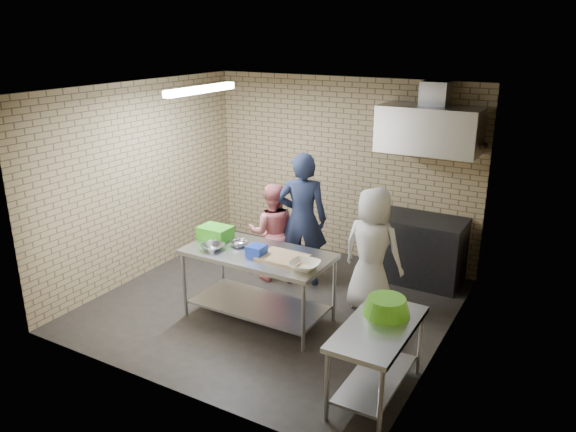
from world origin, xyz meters
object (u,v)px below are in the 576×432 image
(bottle_red, at_px, (437,133))
(woman_pink, at_px, (272,232))
(man_navy, at_px, (302,220))
(prep_table, at_px, (258,286))
(stove, at_px, (419,249))
(woman_white, at_px, (372,250))
(green_crate, at_px, (215,232))
(green_basin, at_px, (386,306))
(side_counter, at_px, (376,361))
(blue_tub, at_px, (257,251))

(bottle_red, bearing_deg, woman_pink, -146.60)
(man_navy, bearing_deg, prep_table, 67.80)
(stove, height_order, woman_white, woman_white)
(prep_table, bearing_deg, green_crate, 170.27)
(green_basin, bearing_deg, man_navy, 137.81)
(side_counter, relative_size, bottle_red, 6.67)
(blue_tub, xyz_separation_m, woman_white, (1.02, 1.01, -0.14))
(green_basin, bearing_deg, prep_table, 165.20)
(woman_pink, bearing_deg, green_basin, 117.05)
(stove, height_order, bottle_red, bottle_red)
(side_counter, bearing_deg, stove, 99.29)
(side_counter, distance_m, woman_white, 1.82)
(stove, height_order, green_crate, green_crate)
(woman_pink, bearing_deg, bottle_red, -174.75)
(blue_tub, relative_size, bottle_red, 1.07)
(green_crate, height_order, bottle_red, bottle_red)
(woman_pink, xyz_separation_m, woman_white, (1.53, -0.16, 0.10))
(green_crate, xyz_separation_m, green_basin, (2.45, -0.58, -0.11))
(prep_table, relative_size, blue_tub, 9.00)
(prep_table, height_order, stove, stove)
(prep_table, bearing_deg, woman_pink, 113.04)
(man_navy, relative_size, woman_pink, 1.33)
(stove, relative_size, green_crate, 3.12)
(prep_table, relative_size, woman_pink, 1.26)
(side_counter, distance_m, green_crate, 2.67)
(bottle_red, distance_m, woman_white, 1.87)
(bottle_red, xyz_separation_m, woman_white, (-0.30, -1.37, -1.25))
(blue_tub, bearing_deg, green_crate, 163.65)
(green_crate, relative_size, man_navy, 0.21)
(woman_white, bearing_deg, woman_pink, -1.60)
(prep_table, bearing_deg, woman_white, 40.41)
(blue_tub, distance_m, woman_white, 1.44)
(side_counter, height_order, blue_tub, blue_tub)
(bottle_red, bearing_deg, woman_white, -102.47)
(blue_tub, relative_size, woman_white, 0.12)
(man_navy, bearing_deg, bottle_red, -165.16)
(man_navy, bearing_deg, stove, -170.71)
(prep_table, distance_m, side_counter, 1.91)
(prep_table, bearing_deg, blue_tub, -63.43)
(green_crate, relative_size, bottle_red, 2.14)
(blue_tub, height_order, bottle_red, bottle_red)
(bottle_red, height_order, woman_pink, bottle_red)
(side_counter, height_order, green_basin, green_basin)
(man_navy, bearing_deg, green_basin, 114.01)
(green_basin, height_order, man_navy, man_navy)
(green_basin, xyz_separation_m, bottle_red, (-0.38, 2.74, 1.19))
(green_basin, bearing_deg, woman_white, 116.39)
(woman_white, bearing_deg, bottle_red, -98.08)
(blue_tub, height_order, green_basin, blue_tub)
(bottle_red, bearing_deg, side_counter, -82.38)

